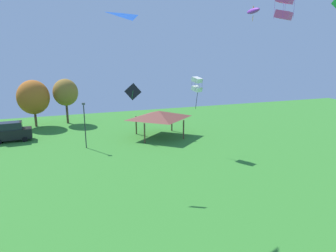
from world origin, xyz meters
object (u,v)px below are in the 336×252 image
(kite_flying_8, at_px, (133,32))
(light_post_1, at_px, (85,123))
(kite_flying_2, at_px, (284,7))
(treeline_tree_2, at_px, (33,97))
(kite_flying_4, at_px, (133,92))
(park_pavilion, at_px, (159,115))
(kite_flying_7, at_px, (197,84))
(kite_flying_0, at_px, (253,11))
(parked_car_second_from_left, at_px, (12,132))
(treeline_tree_3, at_px, (66,92))

(kite_flying_8, xyz_separation_m, light_post_1, (-2.59, 15.37, -9.49))
(kite_flying_2, height_order, treeline_tree_2, kite_flying_2)
(kite_flying_4, relative_size, park_pavilion, 0.20)
(treeline_tree_2, bearing_deg, kite_flying_7, -45.83)
(kite_flying_2, relative_size, light_post_1, 0.45)
(park_pavilion, bearing_deg, kite_flying_8, -113.02)
(kite_flying_4, bearing_deg, kite_flying_2, 5.26)
(kite_flying_0, height_order, kite_flying_2, kite_flying_2)
(kite_flying_8, xyz_separation_m, treeline_tree_2, (-9.07, 29.12, -8.07))
(kite_flying_4, height_order, treeline_tree_2, kite_flying_4)
(kite_flying_0, bearing_deg, kite_flying_4, -160.90)
(light_post_1, bearing_deg, kite_flying_2, -28.83)
(kite_flying_7, xyz_separation_m, park_pavilion, (-2.17, 7.22, -4.72))
(kite_flying_7, bearing_deg, parked_car_second_from_left, 151.41)
(kite_flying_0, bearing_deg, treeline_tree_2, 139.85)
(kite_flying_2, xyz_separation_m, light_post_1, (-18.91, 10.41, -12.44))
(parked_car_second_from_left, xyz_separation_m, treeline_tree_3, (7.08, 8.36, 3.78))
(kite_flying_7, distance_m, parked_car_second_from_left, 24.71)
(park_pavilion, bearing_deg, kite_flying_2, -53.70)
(parked_car_second_from_left, relative_size, treeline_tree_2, 0.67)
(park_pavilion, height_order, light_post_1, light_post_1)
(treeline_tree_2, bearing_deg, treeline_tree_3, 7.81)
(kite_flying_4, relative_size, treeline_tree_3, 0.19)
(kite_flying_2, xyz_separation_m, park_pavilion, (-9.01, 12.26, -12.53))
(kite_flying_2, relative_size, parked_car_second_from_left, 0.51)
(kite_flying_0, xyz_separation_m, kite_flying_7, (-5.78, 1.43, -7.83))
(kite_flying_2, relative_size, kite_flying_7, 0.68)
(kite_flying_7, xyz_separation_m, kite_flying_8, (-9.49, -10.01, 4.86))
(kite_flying_4, bearing_deg, light_post_1, 105.45)
(kite_flying_2, xyz_separation_m, kite_flying_7, (-6.83, 5.04, -7.81))
(parked_car_second_from_left, height_order, park_pavilion, park_pavilion)
(kite_flying_7, xyz_separation_m, parked_car_second_from_left, (-20.92, 11.40, -6.55))
(kite_flying_2, height_order, light_post_1, kite_flying_2)
(kite_flying_8, relative_size, park_pavilion, 0.34)
(kite_flying_2, bearing_deg, treeline_tree_3, 129.80)
(kite_flying_0, bearing_deg, kite_flying_8, -150.69)
(kite_flying_8, distance_m, treeline_tree_2, 31.55)
(kite_flying_4, bearing_deg, parked_car_second_from_left, 124.11)
(kite_flying_7, relative_size, light_post_1, 0.66)
(kite_flying_4, xyz_separation_m, park_pavilion, (6.63, 13.70, -5.08))
(kite_flying_7, distance_m, park_pavilion, 8.89)
(kite_flying_0, bearing_deg, kite_flying_7, 166.12)
(kite_flying_4, distance_m, treeline_tree_3, 26.90)
(kite_flying_4, height_order, kite_flying_8, kite_flying_8)
(treeline_tree_2, distance_m, treeline_tree_3, 4.80)
(light_post_1, bearing_deg, parked_car_second_from_left, 145.68)
(kite_flying_0, relative_size, kite_flying_8, 1.07)
(kite_flying_4, distance_m, parked_car_second_from_left, 22.68)
(parked_car_second_from_left, xyz_separation_m, park_pavilion, (18.74, -4.18, 1.83))
(kite_flying_4, distance_m, park_pavilion, 16.05)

